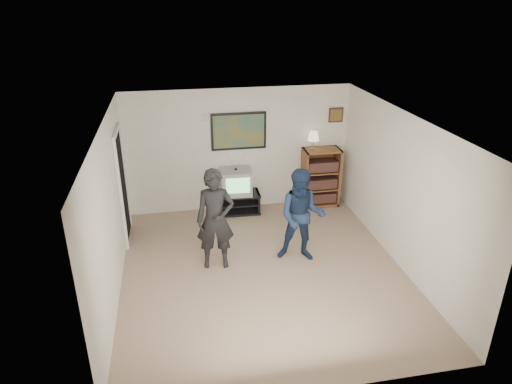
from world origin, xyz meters
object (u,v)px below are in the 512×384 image
object	(u,v)px
media_stand	(239,203)
person_tall	(215,220)
bookshelf	(320,177)
crt_television	(236,182)
person_short	(302,216)

from	to	relation	value
media_stand	person_tall	size ratio (longest dim) A/B	0.51
media_stand	bookshelf	world-z (taller)	bookshelf
crt_television	person_short	xyz separation A→B (m)	(0.80, -1.95, 0.12)
crt_television	bookshelf	bearing A→B (deg)	4.47
crt_television	bookshelf	xyz separation A→B (m)	(1.79, 0.05, -0.06)
person_tall	person_short	xyz separation A→B (m)	(1.41, -0.06, -0.04)
crt_television	person_tall	bearing A→B (deg)	-105.00
bookshelf	person_short	xyz separation A→B (m)	(-0.99, -2.00, 0.19)
bookshelf	person_tall	distance (m)	3.10
crt_television	media_stand	bearing A→B (deg)	2.87
crt_television	person_short	distance (m)	2.12
bookshelf	media_stand	bearing A→B (deg)	-178.35
person_tall	crt_television	bearing A→B (deg)	76.66
media_stand	person_tall	bearing A→B (deg)	-107.28
media_stand	person_short	distance (m)	2.18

